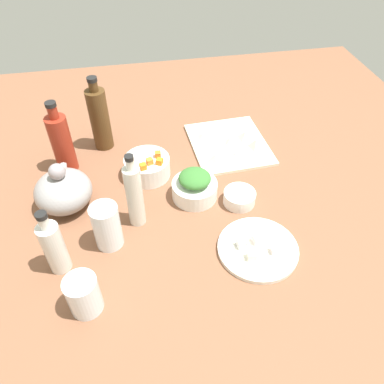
{
  "coord_description": "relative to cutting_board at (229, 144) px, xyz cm",
  "views": [
    {
      "loc": [
        -75.25,
        14.16,
        81.71
      ],
      "look_at": [
        0.0,
        0.0,
        8.0
      ],
      "focal_mm": 35.35,
      "sensor_mm": 36.0,
      "label": 1
    }
  ],
  "objects": [
    {
      "name": "dumpling_1",
      "position": [
        -9.26,
        0.31,
        2.03
      ],
      "size": [
        6.18,
        5.56,
        3.06
      ],
      "primitive_type": "pyramid",
      "rotation": [
        0.0,
        0.0,
        2.94
      ],
      "color": "beige",
      "rests_on": "cutting_board"
    },
    {
      "name": "dumpling_2",
      "position": [
        3.92,
        7.89,
        1.65
      ],
      "size": [
        6.94,
        6.93,
        2.3
      ],
      "primitive_type": "pyramid",
      "rotation": [
        0.0,
        0.0,
        3.87
      ],
      "color": "beige",
      "rests_on": "cutting_board"
    },
    {
      "name": "bottle_2",
      "position": [
        -40.8,
        53.65,
        7.47
      ],
      "size": [
        5.17,
        5.17,
        19.34
      ],
      "color": "silver",
      "rests_on": "tabletop"
    },
    {
      "name": "bowl_greens",
      "position": [
        -22.39,
        16.32,
        2.09
      ],
      "size": [
        13.26,
        13.26,
        5.17
      ],
      "primitive_type": "cylinder",
      "color": "white",
      "rests_on": "tabletop"
    },
    {
      "name": "bottle_0",
      "position": [
        7.84,
        42.0,
        10.44
      ],
      "size": [
        6.31,
        6.31,
        25.24
      ],
      "color": "#4C3218",
      "rests_on": "tabletop"
    },
    {
      "name": "teapot",
      "position": [
        -19.02,
        53.23,
        5.16
      ],
      "size": [
        17.81,
        15.97,
        14.95
      ],
      "color": "gray",
      "rests_on": "tabletop"
    },
    {
      "name": "tabletop",
      "position": [
        -25.61,
        17.71,
        -2.0
      ],
      "size": [
        190.0,
        190.0,
        3.0
      ],
      "primitive_type": "cube",
      "color": "brown",
      "rests_on": "ground"
    },
    {
      "name": "carrot_cube_4",
      "position": [
        -13.26,
        25.22,
        6.79
      ],
      "size": [
        2.43,
        2.43,
        1.8
      ],
      "primitive_type": "cube",
      "rotation": [
        0.0,
        0.0,
        1.09
      ],
      "color": "orange",
      "rests_on": "bowl_carrots"
    },
    {
      "name": "bottle_3",
      "position": [
        -2.0,
        53.64,
        9.51
      ],
      "size": [
        6.31,
        6.31,
        23.77
      ],
      "color": "maroon",
      "rests_on": "tabletop"
    },
    {
      "name": "dumpling_0",
      "position": [
        -3.72,
        -8.28,
        2.06
      ],
      "size": [
        5.72,
        5.53,
        3.12
      ],
      "primitive_type": "pyramid",
      "rotation": [
        0.0,
        0.0,
        2.72
      ],
      "color": "beige",
      "rests_on": "cutting_board"
    },
    {
      "name": "dumpling_4",
      "position": [
        -0.74,
        -0.38,
        1.83
      ],
      "size": [
        5.52,
        5.41,
        2.66
      ],
      "primitive_type": "pyramid",
      "rotation": [
        0.0,
        0.0,
        0.54
      ],
      "color": "beige",
      "rests_on": "cutting_board"
    },
    {
      "name": "dumpling_5",
      "position": [
        -9.12,
        7.1,
        2.01
      ],
      "size": [
        4.54,
        4.96,
        3.03
      ],
      "primitive_type": "pyramid",
      "rotation": [
        0.0,
        0.0,
        4.73
      ],
      "color": "beige",
      "rests_on": "cutting_board"
    },
    {
      "name": "tofu_cube_3",
      "position": [
        -43.87,
        8.27,
        1.8
      ],
      "size": [
        2.34,
        2.34,
        2.2
      ],
      "primitive_type": "cube",
      "rotation": [
        0.0,
        0.0,
        1.64
      ],
      "color": "white",
      "rests_on": "plate_tofu"
    },
    {
      "name": "drinking_glass_0",
      "position": [
        -53.21,
        47.14,
        4.51
      ],
      "size": [
        7.4,
        7.4,
        10.02
      ],
      "primitive_type": "cylinder",
      "color": "white",
      "rests_on": "tabletop"
    },
    {
      "name": "tofu_cube_2",
      "position": [
        -47.28,
        0.28,
        1.8
      ],
      "size": [
        2.3,
        2.3,
        2.2
      ],
      "primitive_type": "cube",
      "rotation": [
        0.0,
        0.0,
        1.52
      ],
      "color": "white",
      "rests_on": "plate_tofu"
    },
    {
      "name": "carrot_cube_3",
      "position": [
        -10.02,
        33.74,
        6.79
      ],
      "size": [
        1.94,
        1.94,
        1.8
      ],
      "primitive_type": "cube",
      "rotation": [
        0.0,
        0.0,
        3.06
      ],
      "color": "orange",
      "rests_on": "bowl_carrots"
    },
    {
      "name": "tofu_cube_0",
      "position": [
        -43.24,
        3.93,
        1.8
      ],
      "size": [
        2.61,
        2.61,
        2.2
      ],
      "primitive_type": "cube",
      "rotation": [
        0.0,
        0.0,
        1.78
      ],
      "color": "silver",
      "rests_on": "plate_tofu"
    },
    {
      "name": "carrot_cube_2",
      "position": [
        -12.64,
        28.11,
        6.79
      ],
      "size": [
        2.26,
        2.26,
        1.8
      ],
      "primitive_type": "cube",
      "rotation": [
        0.0,
        0.0,
        1.88
      ],
      "color": "orange",
      "rests_on": "bowl_carrots"
    },
    {
      "name": "plate_tofu",
      "position": [
        -45.0,
        4.08,
        0.1
      ],
      "size": [
        20.81,
        20.81,
        1.2
      ],
      "primitive_type": "cylinder",
      "color": "white",
      "rests_on": "tabletop"
    },
    {
      "name": "dumpling_3",
      "position": [
        1.72,
        -6.24,
        1.9
      ],
      "size": [
        6.62,
        6.46,
        2.79
      ],
      "primitive_type": "pyramid",
      "rotation": [
        0.0,
        0.0,
        2.51
      ],
      "color": "beige",
      "rests_on": "cutting_board"
    },
    {
      "name": "carrot_cube_0",
      "position": [
        -14.68,
        30.31,
        6.79
      ],
      "size": [
        2.24,
        2.24,
        1.8
      ],
      "primitive_type": "cube",
      "rotation": [
        0.0,
        0.0,
        0.29
      ],
      "color": "orange",
      "rests_on": "bowl_carrots"
    },
    {
      "name": "cutting_board",
      "position": [
        0.0,
        0.0,
        0.0
      ],
      "size": [
        29.71,
        26.48,
        1.0
      ],
      "primitive_type": "cube",
      "rotation": [
        0.0,
        0.0,
        0.05
      ],
      "color": "white",
      "rests_on": "tabletop"
    },
    {
      "name": "carrot_cube_1",
      "position": [
        -9.83,
        25.32,
        6.79
      ],
      "size": [
        1.97,
        1.97,
        1.8
      ],
      "primitive_type": "cube",
      "rotation": [
        0.0,
        0.0,
        3.04
      ],
      "color": "orange",
      "rests_on": "bowl_carrots"
    },
    {
      "name": "bowl_carrots",
      "position": [
        -10.12,
        28.9,
        2.69
      ],
      "size": [
        14.04,
        14.04,
        6.39
      ],
      "primitive_type": "cylinder",
      "color": "white",
      "rests_on": "tabletop"
    },
    {
      "name": "chopped_greens_mound",
      "position": [
        -22.39,
        16.32,
        6.66
      ],
      "size": [
        12.8,
        12.84,
        3.97
      ],
      "primitive_type": "ellipsoid",
      "rotation": [
        0.0,
        0.0,
        0.99
      ],
      "color": "#377430",
      "rests_on": "bowl_greens"
    },
    {
      "name": "bottle_1",
      "position": [
        -29.01,
        33.62,
        9.43
      ],
      "size": [
        4.52,
        4.52,
        22.94
      ],
      "color": "silver",
      "rests_on": "tabletop"
    },
    {
      "name": "bowl_small_side",
      "position": [
        -27.32,
        4.09,
        1.46
      ],
      "size": [
        9.22,
        9.22,
        3.92
      ],
      "primitive_type": "cylinder",
      "color": "white",
      "rests_on": "tabletop"
    },
    {
      "name": "tofu_cube_1",
      "position": [
        -47.98,
        6.8,
        1.8
      ],
      "size": [
        2.41,
        2.41,
        2.2
      ],
      "primitive_type": "cube",
      "rotation": [
        0.0,
        0.0,
        1.47
      ],
      "color": "white",
      "rests_on": "plate_tofu"
    },
    {
      "name": "drinking_glass_1",
      "position": [
        -35.37,
        41.42,
        5.98
      ],
      "size": [
        7.11,
        7.11,
        12.96
      ],
      "primitive_type": "cylinder",
      "color": "white",
      "rests_on": "tabletop"
    }
  ]
}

